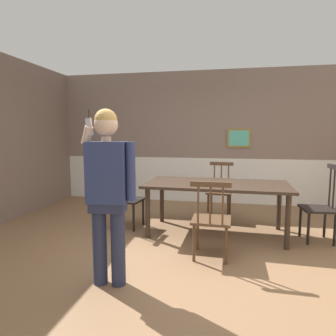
{
  "coord_description": "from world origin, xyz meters",
  "views": [
    {
      "loc": [
        0.44,
        -3.45,
        1.49
      ],
      "look_at": [
        -0.19,
        -0.32,
        1.12
      ],
      "focal_mm": 31.48,
      "sensor_mm": 36.0,
      "label": 1
    }
  ],
  "objects_px": {
    "chair_near_window": "(126,197)",
    "person_figure": "(108,186)",
    "chair_by_doorway": "(211,219)",
    "chair_at_table_head": "(220,191)",
    "dining_table": "(216,188)",
    "chair_opposite_corner": "(321,206)"
  },
  "relations": [
    {
      "from": "chair_at_table_head",
      "to": "chair_opposite_corner",
      "type": "height_order",
      "value": "chair_opposite_corner"
    },
    {
      "from": "dining_table",
      "to": "chair_by_doorway",
      "type": "xyz_separation_m",
      "value": [
        -0.03,
        -0.9,
        -0.21
      ]
    },
    {
      "from": "chair_near_window",
      "to": "chair_by_doorway",
      "type": "bearing_deg",
      "value": 63.82
    },
    {
      "from": "chair_by_doorway",
      "to": "chair_opposite_corner",
      "type": "xyz_separation_m",
      "value": [
        1.46,
        0.85,
        0.02
      ]
    },
    {
      "from": "chair_by_doorway",
      "to": "chair_at_table_head",
      "type": "distance_m",
      "value": 1.79
    },
    {
      "from": "dining_table",
      "to": "person_figure",
      "type": "xyz_separation_m",
      "value": [
        -0.98,
        -1.72,
        0.3
      ]
    },
    {
      "from": "chair_near_window",
      "to": "person_figure",
      "type": "relative_size",
      "value": 0.6
    },
    {
      "from": "chair_near_window",
      "to": "chair_at_table_head",
      "type": "relative_size",
      "value": 1.05
    },
    {
      "from": "person_figure",
      "to": "dining_table",
      "type": "bearing_deg",
      "value": -123.26
    },
    {
      "from": "chair_by_doorway",
      "to": "chair_at_table_head",
      "type": "xyz_separation_m",
      "value": [
        0.06,
        1.79,
        0.0
      ]
    },
    {
      "from": "chair_by_doorway",
      "to": "chair_at_table_head",
      "type": "bearing_deg",
      "value": 89.18
    },
    {
      "from": "chair_at_table_head",
      "to": "person_figure",
      "type": "relative_size",
      "value": 0.57
    },
    {
      "from": "chair_opposite_corner",
      "to": "chair_at_table_head",
      "type": "bearing_deg",
      "value": 51.79
    },
    {
      "from": "chair_by_doorway",
      "to": "dining_table",
      "type": "bearing_deg",
      "value": 89.3
    },
    {
      "from": "chair_by_doorway",
      "to": "chair_near_window",
      "type": "bearing_deg",
      "value": 147.06
    },
    {
      "from": "chair_at_table_head",
      "to": "dining_table",
      "type": "bearing_deg",
      "value": 94.66
    },
    {
      "from": "chair_by_doorway",
      "to": "chair_opposite_corner",
      "type": "height_order",
      "value": "chair_opposite_corner"
    },
    {
      "from": "chair_by_doorway",
      "to": "person_figure",
      "type": "xyz_separation_m",
      "value": [
        -0.95,
        -0.82,
        0.51
      ]
    },
    {
      "from": "dining_table",
      "to": "chair_at_table_head",
      "type": "height_order",
      "value": "chair_at_table_head"
    },
    {
      "from": "chair_by_doorway",
      "to": "chair_at_table_head",
      "type": "height_order",
      "value": "chair_at_table_head"
    },
    {
      "from": "chair_near_window",
      "to": "chair_opposite_corner",
      "type": "relative_size",
      "value": 0.96
    },
    {
      "from": "chair_opposite_corner",
      "to": "person_figure",
      "type": "bearing_deg",
      "value": 120.56
    }
  ]
}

